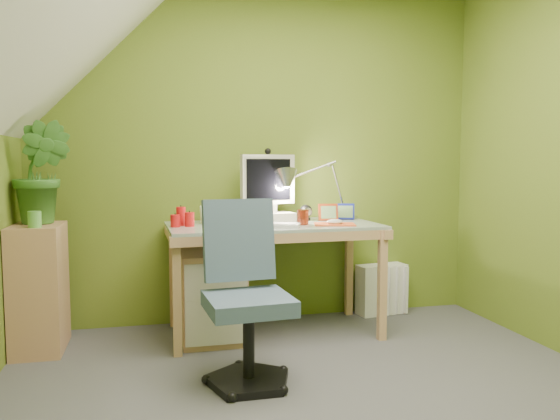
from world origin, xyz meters
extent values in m
cube|color=#4F4F54|center=(0.00, 0.00, -0.01)|extent=(3.20, 3.20, 0.01)
cube|color=olive|center=(0.00, 1.60, 1.20)|extent=(3.20, 0.01, 2.40)
cube|color=silver|center=(-0.07, 1.09, 0.75)|extent=(0.44, 0.28, 0.02)
cube|color=#CB4D1F|center=(0.39, 1.09, 0.74)|extent=(0.30, 0.24, 0.01)
ellipsoid|color=white|center=(0.39, 1.09, 0.76)|extent=(0.12, 0.08, 0.04)
cylinder|color=maroon|center=(0.19, 1.15, 0.79)|extent=(0.08, 0.08, 0.10)
cube|color=#A83611|center=(0.43, 1.35, 0.80)|extent=(0.14, 0.04, 0.12)
cube|color=navy|center=(0.57, 1.39, 0.79)|extent=(0.13, 0.06, 0.11)
cube|color=#A4C688|center=(-0.39, 1.37, 0.80)|extent=(0.14, 0.06, 0.12)
cube|color=tan|center=(-1.45, 1.23, 0.39)|extent=(0.29, 0.44, 0.77)
imported|color=#346A23|center=(-1.42, 1.28, 1.08)|extent=(0.40, 0.35, 0.62)
cylinder|color=#5DA946|center=(-1.43, 1.08, 0.82)|extent=(0.09, 0.09, 0.10)
cube|color=white|center=(0.91, 1.50, 0.19)|extent=(0.39, 0.21, 0.37)
camera|label=1|loc=(-0.77, -2.27, 1.15)|focal=35.00mm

